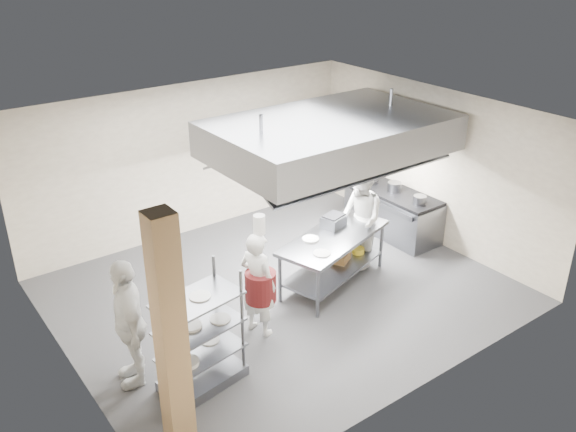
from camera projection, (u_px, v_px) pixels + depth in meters
floor at (282, 292)px, 10.29m from camera, size 7.00×7.00×0.00m
ceiling at (282, 120)px, 9.01m from camera, size 7.00×7.00×0.00m
wall_back at (191, 159)px, 11.83m from camera, size 7.00×0.00×7.00m
wall_left at (60, 280)px, 7.76m from camera, size 0.00×6.00×6.00m
wall_right at (431, 165)px, 11.53m from camera, size 0.00×6.00×6.00m
column at (171, 335)px, 6.70m from camera, size 0.30×0.30×3.00m
exhaust_hood at (330, 136)px, 10.25m from camera, size 4.00×2.50×0.60m
hood_strip_a at (287, 165)px, 9.91m from camera, size 1.60×0.12×0.04m
hood_strip_b at (368, 144)px, 10.87m from camera, size 1.60×0.12×0.04m
wall_shelf at (272, 144)px, 12.68m from camera, size 1.50×0.28×0.04m
island at (333, 260)px, 10.36m from camera, size 2.34×1.49×0.91m
island_worktop at (334, 238)px, 10.18m from camera, size 2.34×1.49×0.06m
island_undershelf at (333, 268)px, 10.43m from camera, size 2.15×1.35×0.04m
pass_rack at (200, 332)px, 7.88m from camera, size 1.19×0.80×1.65m
cooking_range at (392, 214)px, 12.13m from camera, size 0.80×2.00×0.84m
range_top at (394, 193)px, 11.94m from camera, size 0.78×1.96×0.06m
chef_head at (258, 284)px, 8.94m from camera, size 0.57×0.70×1.67m
chef_line at (360, 219)px, 10.74m from camera, size 0.99×1.10×1.86m
chef_plating at (129, 322)px, 7.92m from camera, size 0.71×1.16×1.84m
griddle at (334, 221)px, 10.46m from camera, size 0.47×0.40×0.19m
wicker_basket at (341, 257)px, 10.57m from camera, size 0.40×0.36×0.15m
stockpot at (394, 187)px, 11.89m from camera, size 0.27×0.27×0.19m
plate_stack at (201, 350)px, 8.01m from camera, size 0.28×0.28×0.05m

